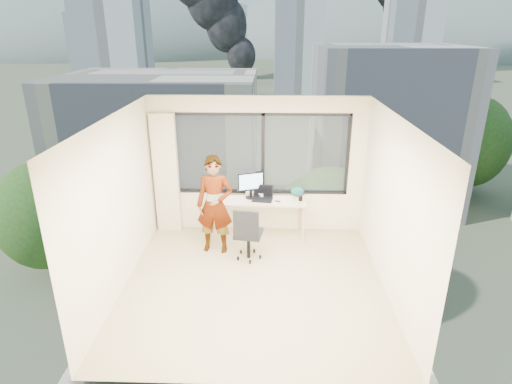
{
  "coord_description": "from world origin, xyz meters",
  "views": [
    {
      "loc": [
        0.21,
        -5.64,
        3.75
      ],
      "look_at": [
        0.0,
        1.0,
        1.15
      ],
      "focal_mm": 29.86,
      "sensor_mm": 36.0,
      "label": 1
    }
  ],
  "objects_px": {
    "person": "(215,205)",
    "laptop": "(262,194)",
    "handbag": "(297,191)",
    "chair": "(248,232)",
    "monitor": "(251,185)",
    "desk": "(257,217)",
    "game_console": "(257,192)"
  },
  "relations": [
    {
      "from": "handbag",
      "to": "game_console",
      "type": "bearing_deg",
      "value": 172.64
    },
    {
      "from": "game_console",
      "to": "desk",
      "type": "bearing_deg",
      "value": -69.64
    },
    {
      "from": "monitor",
      "to": "game_console",
      "type": "xyz_separation_m",
      "value": [
        0.11,
        0.17,
        -0.21
      ]
    },
    {
      "from": "handbag",
      "to": "desk",
      "type": "bearing_deg",
      "value": -169.69
    },
    {
      "from": "chair",
      "to": "game_console",
      "type": "bearing_deg",
      "value": 92.94
    },
    {
      "from": "chair",
      "to": "person",
      "type": "bearing_deg",
      "value": 164.5
    },
    {
      "from": "monitor",
      "to": "laptop",
      "type": "distance_m",
      "value": 0.28
    },
    {
      "from": "laptop",
      "to": "handbag",
      "type": "relative_size",
      "value": 1.59
    },
    {
      "from": "game_console",
      "to": "handbag",
      "type": "height_order",
      "value": "handbag"
    },
    {
      "from": "chair",
      "to": "laptop",
      "type": "xyz_separation_m",
      "value": [
        0.22,
        0.8,
        0.37
      ]
    },
    {
      "from": "person",
      "to": "game_console",
      "type": "distance_m",
      "value": 1.08
    },
    {
      "from": "chair",
      "to": "person",
      "type": "xyz_separation_m",
      "value": [
        -0.59,
        0.27,
        0.38
      ]
    },
    {
      "from": "chair",
      "to": "handbag",
      "type": "relative_size",
      "value": 4.05
    },
    {
      "from": "desk",
      "to": "monitor",
      "type": "relative_size",
      "value": 3.54
    },
    {
      "from": "chair",
      "to": "handbag",
      "type": "distance_m",
      "value": 1.39
    },
    {
      "from": "laptop",
      "to": "handbag",
      "type": "bearing_deg",
      "value": 25.92
    },
    {
      "from": "person",
      "to": "game_console",
      "type": "bearing_deg",
      "value": 54.87
    },
    {
      "from": "handbag",
      "to": "chair",
      "type": "bearing_deg",
      "value": -133.47
    },
    {
      "from": "person",
      "to": "chair",
      "type": "bearing_deg",
      "value": -18.68
    },
    {
      "from": "chair",
      "to": "laptop",
      "type": "distance_m",
      "value": 0.91
    },
    {
      "from": "monitor",
      "to": "handbag",
      "type": "distance_m",
      "value": 0.9
    },
    {
      "from": "person",
      "to": "handbag",
      "type": "distance_m",
      "value": 1.65
    },
    {
      "from": "desk",
      "to": "handbag",
      "type": "bearing_deg",
      "value": 13.25
    },
    {
      "from": "game_console",
      "to": "laptop",
      "type": "bearing_deg",
      "value": -51.56
    },
    {
      "from": "game_console",
      "to": "handbag",
      "type": "distance_m",
      "value": 0.77
    },
    {
      "from": "person",
      "to": "laptop",
      "type": "bearing_deg",
      "value": 38.91
    },
    {
      "from": "person",
      "to": "game_console",
      "type": "height_order",
      "value": "person"
    },
    {
      "from": "chair",
      "to": "laptop",
      "type": "bearing_deg",
      "value": 83.35
    },
    {
      "from": "chair",
      "to": "desk",
      "type": "bearing_deg",
      "value": 90.42
    },
    {
      "from": "person",
      "to": "monitor",
      "type": "distance_m",
      "value": 0.89
    },
    {
      "from": "game_console",
      "to": "person",
      "type": "bearing_deg",
      "value": -113.66
    },
    {
      "from": "chair",
      "to": "laptop",
      "type": "relative_size",
      "value": 2.55
    }
  ]
}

